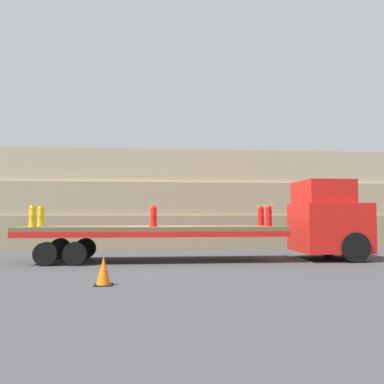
# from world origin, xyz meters

# --- Properties ---
(ground_plane) EXTENTS (120.00, 120.00, 0.00)m
(ground_plane) POSITION_xyz_m (0.00, 0.00, 0.00)
(ground_plane) COLOR #38383A
(rock_cliff) EXTENTS (60.00, 3.30, 5.06)m
(rock_cliff) POSITION_xyz_m (0.00, 6.79, 2.53)
(rock_cliff) COLOR gray
(rock_cliff) RESTS_ON ground_plane
(truck_cab) EXTENTS (2.52, 2.73, 3.05)m
(truck_cab) POSITION_xyz_m (6.88, 0.00, 1.52)
(truck_cab) COLOR red
(truck_cab) RESTS_ON ground_plane
(flatbed_trailer) EXTENTS (9.73, 2.65, 1.30)m
(flatbed_trailer) POSITION_xyz_m (-0.50, 0.00, 1.08)
(flatbed_trailer) COLOR brown
(flatbed_trailer) RESTS_ON ground_plane
(fire_hydrant_yellow_near_0) EXTENTS (0.30, 0.44, 0.77)m
(fire_hydrant_yellow_near_0) POSITION_xyz_m (-4.26, -0.56, 1.68)
(fire_hydrant_yellow_near_0) COLOR gold
(fire_hydrant_yellow_near_0) RESTS_ON flatbed_trailer
(fire_hydrant_yellow_far_0) EXTENTS (0.30, 0.44, 0.77)m
(fire_hydrant_yellow_far_0) POSITION_xyz_m (-4.26, 0.56, 1.68)
(fire_hydrant_yellow_far_0) COLOR gold
(fire_hydrant_yellow_far_0) RESTS_ON flatbed_trailer
(fire_hydrant_red_near_1) EXTENTS (0.30, 0.44, 0.77)m
(fire_hydrant_red_near_1) POSITION_xyz_m (0.00, -0.56, 1.68)
(fire_hydrant_red_near_1) COLOR red
(fire_hydrant_red_near_1) RESTS_ON flatbed_trailer
(fire_hydrant_red_far_1) EXTENTS (0.30, 0.44, 0.77)m
(fire_hydrant_red_far_1) POSITION_xyz_m (0.00, 0.56, 1.68)
(fire_hydrant_red_far_1) COLOR red
(fire_hydrant_red_far_1) RESTS_ON flatbed_trailer
(fire_hydrant_red_near_2) EXTENTS (0.30, 0.44, 0.77)m
(fire_hydrant_red_near_2) POSITION_xyz_m (4.26, -0.56, 1.68)
(fire_hydrant_red_near_2) COLOR red
(fire_hydrant_red_near_2) RESTS_ON flatbed_trailer
(fire_hydrant_red_far_2) EXTENTS (0.30, 0.44, 0.77)m
(fire_hydrant_red_far_2) POSITION_xyz_m (4.26, 0.56, 1.68)
(fire_hydrant_red_far_2) COLOR red
(fire_hydrant_red_far_2) RESTS_ON flatbed_trailer
(cargo_strap_rear) EXTENTS (0.05, 2.75, 0.01)m
(cargo_strap_rear) POSITION_xyz_m (-4.26, 0.00, 2.08)
(cargo_strap_rear) COLOR yellow
(cargo_strap_rear) RESTS_ON fire_hydrant_yellow_near_0
(cargo_strap_middle) EXTENTS (0.05, 2.75, 0.01)m
(cargo_strap_middle) POSITION_xyz_m (0.00, 0.00, 2.08)
(cargo_strap_middle) COLOR yellow
(cargo_strap_middle) RESTS_ON fire_hydrant_red_near_1
(cargo_strap_front) EXTENTS (0.05, 2.75, 0.01)m
(cargo_strap_front) POSITION_xyz_m (4.26, 0.00, 2.08)
(cargo_strap_front) COLOR yellow
(cargo_strap_front) RESTS_ON fire_hydrant_red_near_2
(traffic_cone) EXTENTS (0.45, 0.45, 0.72)m
(traffic_cone) POSITION_xyz_m (-1.24, -5.38, 0.35)
(traffic_cone) COLOR black
(traffic_cone) RESTS_ON ground_plane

